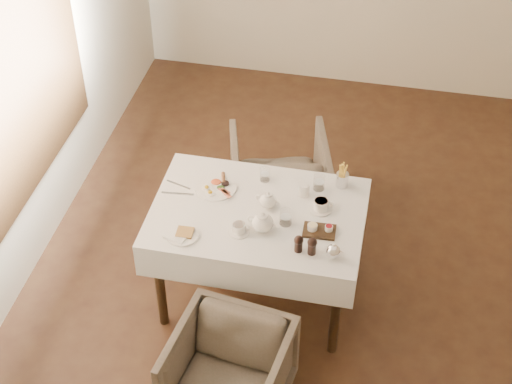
{
  "coord_description": "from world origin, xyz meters",
  "views": [
    {
      "loc": [
        -0.0,
        -3.57,
        3.94
      ],
      "look_at": [
        -0.73,
        -0.09,
        0.82
      ],
      "focal_mm": 55.0,
      "sensor_mm": 36.0,
      "label": 1
    }
  ],
  "objects_px": {
    "armchair_near": "(229,374)",
    "teapot_centre": "(268,199)",
    "breakfast_plate": "(216,186)",
    "armchair_far": "(279,177)",
    "table": "(258,225)"
  },
  "relations": [
    {
      "from": "teapot_centre",
      "to": "table",
      "type": "bearing_deg",
      "value": -122.24
    },
    {
      "from": "armchair_near",
      "to": "armchair_far",
      "type": "xyz_separation_m",
      "value": [
        -0.03,
        1.71,
        0.02
      ]
    },
    {
      "from": "table",
      "to": "breakfast_plate",
      "type": "bearing_deg",
      "value": 151.32
    },
    {
      "from": "armchair_near",
      "to": "teapot_centre",
      "type": "height_order",
      "value": "teapot_centre"
    },
    {
      "from": "armchair_far",
      "to": "breakfast_plate",
      "type": "relative_size",
      "value": 2.66
    },
    {
      "from": "table",
      "to": "armchair_far",
      "type": "distance_m",
      "value": 0.91
    },
    {
      "from": "armchair_far",
      "to": "armchair_near",
      "type": "bearing_deg",
      "value": 75.75
    },
    {
      "from": "table",
      "to": "breakfast_plate",
      "type": "xyz_separation_m",
      "value": [
        -0.3,
        0.16,
        0.13
      ]
    },
    {
      "from": "armchair_near",
      "to": "teapot_centre",
      "type": "relative_size",
      "value": 4.46
    },
    {
      "from": "armchair_near",
      "to": "armchair_far",
      "type": "distance_m",
      "value": 1.71
    },
    {
      "from": "armchair_near",
      "to": "breakfast_plate",
      "type": "distance_m",
      "value": 1.16
    },
    {
      "from": "armchair_far",
      "to": "teapot_centre",
      "type": "xyz_separation_m",
      "value": [
        0.07,
        -0.79,
        0.5
      ]
    },
    {
      "from": "table",
      "to": "armchair_far",
      "type": "height_order",
      "value": "table"
    },
    {
      "from": "breakfast_plate",
      "to": "teapot_centre",
      "type": "xyz_separation_m",
      "value": [
        0.35,
        -0.11,
        0.05
      ]
    },
    {
      "from": "breakfast_plate",
      "to": "teapot_centre",
      "type": "relative_size",
      "value": 1.81
    }
  ]
}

